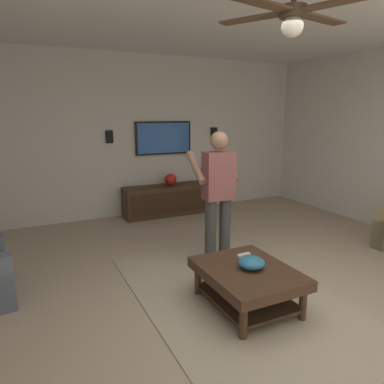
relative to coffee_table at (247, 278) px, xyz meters
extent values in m
plane|color=tan|center=(-0.07, -0.20, -0.30)|extent=(8.89, 8.89, 0.00)
cube|color=silver|center=(3.69, -0.20, 1.14)|extent=(0.10, 6.61, 2.87)
cube|color=tan|center=(0.20, 0.00, -0.29)|extent=(2.94, 1.84, 0.01)
cube|color=#422B1C|center=(0.00, 0.00, 0.05)|extent=(1.00, 0.80, 0.10)
cylinder|color=#422B1C|center=(0.42, -0.32, -0.15)|extent=(0.07, 0.07, 0.30)
cylinder|color=#422B1C|center=(0.42, 0.32, -0.15)|extent=(0.07, 0.07, 0.30)
cylinder|color=#422B1C|center=(-0.42, -0.32, -0.15)|extent=(0.07, 0.07, 0.30)
cylinder|color=#422B1C|center=(-0.42, 0.32, -0.15)|extent=(0.07, 0.07, 0.30)
cube|color=#382417|center=(0.00, 0.00, -0.20)|extent=(0.88, 0.68, 0.03)
cube|color=#422B1C|center=(3.36, -0.56, -0.02)|extent=(0.44, 1.70, 0.55)
cube|color=#352216|center=(3.13, -0.56, -0.02)|extent=(0.01, 1.56, 0.39)
cube|color=black|center=(3.60, -0.56, 1.11)|extent=(0.05, 1.07, 0.60)
cube|color=#2B5BB0|center=(3.57, -0.56, 1.11)|extent=(0.01, 1.01, 0.54)
cylinder|color=#3F3F3F|center=(1.04, -0.37, 0.11)|extent=(0.14, 0.14, 0.82)
cylinder|color=#3F3F3F|center=(1.06, -0.17, 0.11)|extent=(0.14, 0.14, 0.82)
cube|color=#8C4C4C|center=(1.05, -0.27, 0.81)|extent=(0.24, 0.37, 0.58)
sphere|color=#997056|center=(1.05, -0.27, 1.23)|extent=(0.22, 0.22, 0.22)
cylinder|color=#997056|center=(1.22, -0.50, 0.90)|extent=(0.48, 0.12, 0.37)
cylinder|color=#997056|center=(1.24, -0.06, 0.90)|extent=(0.48, 0.12, 0.37)
cube|color=white|center=(1.43, -0.30, 0.80)|extent=(0.04, 0.05, 0.16)
ellipsoid|color=teal|center=(-0.01, -0.03, 0.16)|extent=(0.25, 0.25, 0.11)
cube|color=white|center=(0.27, -0.13, 0.12)|extent=(0.06, 0.15, 0.02)
sphere|color=red|center=(3.34, -0.58, 0.36)|extent=(0.22, 0.22, 0.22)
cube|color=black|center=(3.61, -1.63, 1.17)|extent=(0.06, 0.12, 0.22)
cube|color=black|center=(3.61, 0.44, 1.15)|extent=(0.06, 0.12, 0.22)
cylinder|color=#4C3828|center=(-0.39, -0.04, 2.27)|extent=(0.20, 0.20, 0.08)
sphere|color=silver|center=(-0.39, -0.04, 2.17)|extent=(0.16, 0.16, 0.16)
cube|color=brown|center=(-0.11, 0.11, 2.27)|extent=(0.55, 0.37, 0.02)
cube|color=brown|center=(-0.46, 0.27, 2.27)|extent=(0.23, 0.57, 0.02)
cube|color=brown|center=(-0.69, -0.15, 2.27)|extent=(0.57, 0.31, 0.02)
cube|color=brown|center=(-0.34, -0.35, 2.27)|extent=(0.22, 0.57, 0.02)
camera|label=1|loc=(-2.60, 1.84, 1.55)|focal=33.18mm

